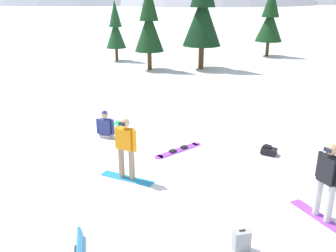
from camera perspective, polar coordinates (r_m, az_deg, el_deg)
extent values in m
plane|color=silver|center=(7.95, 3.13, -16.21)|extent=(800.00, 800.00, 0.00)
cube|color=#993FD8|center=(9.00, 22.67, -13.07)|extent=(0.89, 1.58, 0.02)
cylinder|color=#B7B7BC|center=(8.69, 23.86, -10.99)|extent=(0.15, 0.15, 0.89)
cylinder|color=#B7B7BC|center=(8.86, 22.30, -10.13)|extent=(0.15, 0.15, 0.89)
cube|color=black|center=(8.44, 23.75, -6.20)|extent=(0.38, 0.46, 0.59)
cylinder|color=black|center=(8.59, 22.46, -5.52)|extent=(0.11, 0.11, 0.58)
sphere|color=tan|center=(8.27, 24.18, -3.35)|extent=(0.24, 0.24, 0.24)
cube|color=black|center=(8.16, 23.55, -3.47)|extent=(0.10, 0.17, 0.08)
cube|color=#1E8CD8|center=(9.99, -6.36, -8.09)|extent=(1.48, 0.96, 0.02)
cylinder|color=gray|center=(9.71, -5.65, -5.99)|extent=(0.15, 0.15, 0.86)
cylinder|color=gray|center=(9.87, -7.26, -5.62)|extent=(0.15, 0.15, 0.86)
cube|color=orange|center=(9.50, -6.63, -1.97)|extent=(0.47, 0.40, 0.55)
cylinder|color=orange|center=(9.38, -5.27, -2.32)|extent=(0.11, 0.11, 0.58)
cylinder|color=orange|center=(9.64, -7.93, -1.80)|extent=(0.11, 0.11, 0.58)
sphere|color=tan|center=(9.35, -6.73, 0.50)|extent=(0.24, 0.24, 0.24)
cube|color=black|center=(9.24, -7.19, 0.30)|extent=(0.17, 0.12, 0.08)
cube|color=#B7B7BC|center=(12.86, -9.64, -1.48)|extent=(0.41, 0.35, 0.10)
cylinder|color=#B7B7BC|center=(13.32, -9.36, -0.58)|extent=(0.31, 0.81, 0.14)
cylinder|color=#B7B7BC|center=(13.26, -8.54, -0.63)|extent=(0.31, 0.81, 0.14)
cube|color=#19B259|center=(13.67, -8.42, -0.27)|extent=(0.58, 1.47, 0.02)
cube|color=navy|center=(12.74, -9.72, -0.13)|extent=(0.44, 0.32, 0.55)
cylinder|color=navy|center=(12.83, -10.82, 0.00)|extent=(0.11, 0.11, 0.52)
cylinder|color=navy|center=(12.66, -8.61, -0.14)|extent=(0.11, 0.11, 0.52)
sphere|color=tan|center=(12.60, -9.83, 1.72)|extent=(0.24, 0.24, 0.24)
sphere|color=navy|center=(12.59, -9.85, 1.94)|extent=(0.20, 0.20, 0.20)
cylinder|color=#1E8CD8|center=(7.87, -13.42, -15.95)|extent=(0.16, 0.31, 0.29)
cube|color=black|center=(7.42, -13.87, -18.34)|extent=(0.14, 0.21, 0.15)
cube|color=#993FD8|center=(11.61, 1.64, -3.80)|extent=(1.41, 1.18, 0.02)
cylinder|color=#993FD8|center=(11.14, -1.41, -4.86)|extent=(0.37, 0.37, 0.02)
cylinder|color=#993FD8|center=(12.11, 4.44, -2.82)|extent=(0.37, 0.37, 0.02)
cube|color=black|center=(11.45, 0.75, -3.90)|extent=(0.24, 0.23, 0.07)
cube|color=black|center=(11.74, 2.51, -3.29)|extent=(0.24, 0.23, 0.07)
cube|color=gray|center=(7.50, 11.34, -17.09)|extent=(0.35, 0.25, 0.44)
cube|color=slate|center=(7.63, 10.89, -16.93)|extent=(0.23, 0.10, 0.20)
cylinder|color=black|center=(7.36, 11.47, -15.60)|extent=(0.12, 0.05, 0.02)
cube|color=black|center=(11.72, 15.41, -3.76)|extent=(0.56, 0.51, 0.24)
cube|color=black|center=(11.68, 15.21, -3.10)|extent=(0.29, 0.30, 0.08)
cylinder|color=black|center=(11.68, 16.53, -4.06)|extent=(0.11, 0.09, 0.02)
cylinder|color=#472D19|center=(30.42, 15.19, 11.52)|extent=(0.26, 0.26, 1.15)
cone|color=#143819|center=(30.23, 15.50, 14.89)|extent=(2.07, 2.07, 2.45)
cone|color=#143819|center=(30.15, 15.81, 18.12)|extent=(1.34, 1.34, 2.24)
cylinder|color=#472D19|center=(24.04, -2.88, 10.14)|extent=(0.27, 0.27, 1.19)
cone|color=#143819|center=(23.79, -2.96, 14.57)|extent=(1.84, 1.84, 2.54)
cone|color=#143819|center=(23.69, -3.04, 18.85)|extent=(1.20, 1.20, 2.32)
cylinder|color=#472D19|center=(24.40, 5.17, 10.60)|extent=(0.34, 0.34, 1.50)
cone|color=black|center=(24.14, 5.35, 16.10)|extent=(2.45, 2.45, 3.19)
cylinder|color=#472D19|center=(27.60, -7.97, 10.99)|extent=(0.21, 0.21, 0.94)
cone|color=#194723|center=(27.42, -8.12, 14.02)|extent=(1.43, 1.43, 2.00)
cone|color=#194723|center=(27.31, -8.27, 16.93)|extent=(0.93, 0.93, 1.83)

